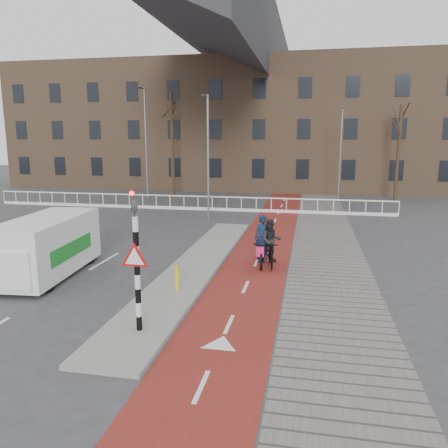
# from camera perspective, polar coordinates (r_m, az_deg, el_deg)

# --- Properties ---
(ground) EXTENTS (120.00, 120.00, 0.00)m
(ground) POSITION_cam_1_polar(r_m,az_deg,el_deg) (13.05, -5.12, -10.66)
(ground) COLOR #38383A
(ground) RESTS_ON ground
(bike_lane) EXTENTS (2.50, 60.00, 0.01)m
(bike_lane) POSITION_cam_1_polar(r_m,az_deg,el_deg) (22.23, 5.84, -1.46)
(bike_lane) COLOR maroon
(bike_lane) RESTS_ON ground
(sidewalk) EXTENTS (3.00, 60.00, 0.01)m
(sidewalk) POSITION_cam_1_polar(r_m,az_deg,el_deg) (22.16, 13.07, -1.74)
(sidewalk) COLOR slate
(sidewalk) RESTS_ON ground
(curb_island) EXTENTS (1.80, 16.00, 0.12)m
(curb_island) POSITION_cam_1_polar(r_m,az_deg,el_deg) (16.85, -3.61, -5.35)
(curb_island) COLOR gray
(curb_island) RESTS_ON ground
(traffic_signal) EXTENTS (0.80, 0.80, 3.68)m
(traffic_signal) POSITION_cam_1_polar(r_m,az_deg,el_deg) (10.80, -11.39, -4.36)
(traffic_signal) COLOR black
(traffic_signal) RESTS_ON curb_island
(bollard) EXTENTS (0.12, 0.12, 0.77)m
(bollard) POSITION_cam_1_polar(r_m,az_deg,el_deg) (14.00, -6.15, -6.94)
(bollard) COLOR yellow
(bollard) RESTS_ON curb_island
(cyclist_near) EXTENTS (0.77, 1.93, 1.98)m
(cyclist_near) POSITION_cam_1_polar(r_m,az_deg,el_deg) (16.77, 5.06, -3.27)
(cyclist_near) COLOR black
(cyclist_near) RESTS_ON bike_lane
(cyclist_far) EXTENTS (0.86, 1.75, 1.84)m
(cyclist_far) POSITION_cam_1_polar(r_m,az_deg,el_deg) (16.64, 6.13, -3.07)
(cyclist_far) COLOR black
(cyclist_far) RESTS_ON bike_lane
(van) EXTENTS (2.35, 5.00, 2.09)m
(van) POSITION_cam_1_polar(r_m,az_deg,el_deg) (16.72, -22.14, -2.61)
(van) COLOR white
(van) RESTS_ON ground
(railing) EXTENTS (28.00, 0.10, 0.99)m
(railing) POSITION_cam_1_polar(r_m,az_deg,el_deg) (30.18, -5.25, 2.46)
(railing) COLOR silver
(railing) RESTS_ON ground
(townhouse_row) EXTENTS (46.00, 10.00, 15.90)m
(townhouse_row) POSITION_cam_1_polar(r_m,az_deg,el_deg) (44.19, 2.83, 14.99)
(townhouse_row) COLOR #7F6047
(townhouse_row) RESTS_ON ground
(tree_mid) EXTENTS (0.29, 0.29, 8.59)m
(tree_mid) POSITION_cam_1_polar(r_m,az_deg,el_deg) (37.66, -6.75, 10.25)
(tree_mid) COLOR black
(tree_mid) RESTS_ON ground
(tree_right) EXTENTS (0.25, 0.25, 7.33)m
(tree_right) POSITION_cam_1_polar(r_m,az_deg,el_deg) (36.70, 21.78, 8.54)
(tree_right) COLOR black
(tree_right) RESTS_ON ground
(streetlight_near) EXTENTS (0.12, 0.12, 7.32)m
(streetlight_near) POSITION_cam_1_polar(r_m,az_deg,el_deg) (26.28, -2.10, 8.57)
(streetlight_near) COLOR slate
(streetlight_near) RESTS_ON ground
(streetlight_left) EXTENTS (0.12, 0.12, 8.71)m
(streetlight_left) POSITION_cam_1_polar(r_m,az_deg,el_deg) (35.68, -10.15, 10.20)
(streetlight_left) COLOR slate
(streetlight_left) RESTS_ON ground
(streetlight_right) EXTENTS (0.12, 0.12, 7.14)m
(streetlight_right) POSITION_cam_1_polar(r_m,az_deg,el_deg) (34.73, 14.94, 8.68)
(streetlight_right) COLOR slate
(streetlight_right) RESTS_ON ground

